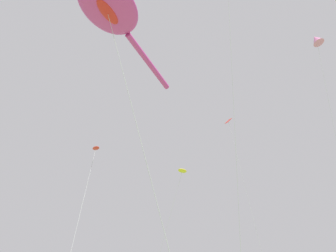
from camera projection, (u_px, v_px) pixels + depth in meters
The scene contains 5 objects.
big_show_kite at pixel (111, 11), 18.13m from camera, with size 7.73×8.11×17.43m.
small_kite_tiny_distant at pixel (182, 173), 30.75m from camera, with size 3.97×3.76×14.87m.
small_kite_streamer_purple at pixel (94, 157), 19.34m from camera, with size 1.36×4.49×11.42m.
small_kite_triangle_green at pixel (317, 40), 29.44m from camera, with size 1.79×2.90×24.73m.
small_kite_bird_shape at pixel (232, 135), 38.16m from camera, with size 2.07×2.41×23.87m.
Camera 1 is at (-5.24, -2.91, 1.72)m, focal length 34.81 mm.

